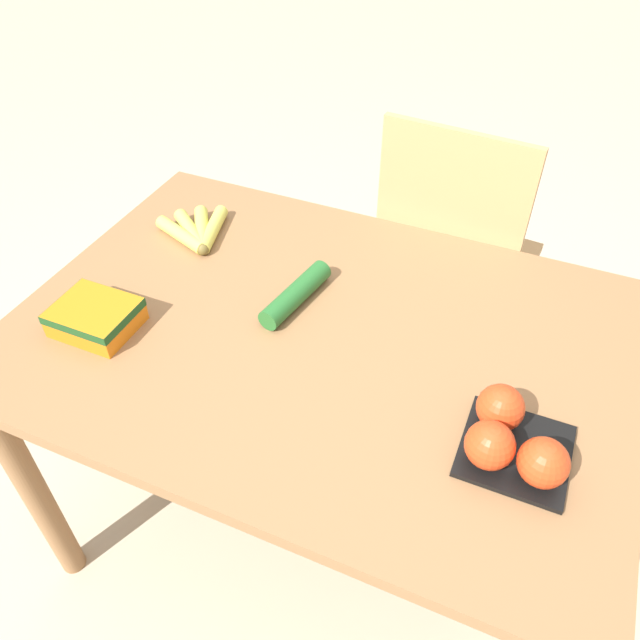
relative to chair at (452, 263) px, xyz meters
The scene contains 7 objects.
ground_plane 0.83m from the chair, 101.95° to the right, with size 12.00×12.00×0.00m, color #B7A88E.
dining_table 0.68m from the chair, 101.95° to the right, with size 1.23×0.87×0.74m.
chair is the anchor object (origin of this frame).
banana_bunch 0.76m from the chair, 138.95° to the right, with size 0.17×0.18×0.03m.
tomato_pack 0.89m from the chair, 71.64° to the right, with size 0.18×0.18×0.09m.
carrot_bag 1.02m from the chair, 124.10° to the right, with size 0.16×0.13×0.05m.
cucumber_near 0.68m from the chair, 110.39° to the right, with size 0.08×0.21×0.05m.
Camera 1 is at (0.36, -0.83, 1.61)m, focal length 35.00 mm.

